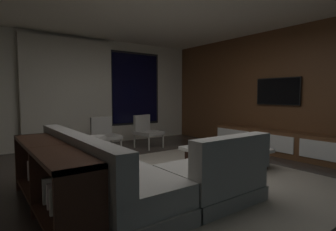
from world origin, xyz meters
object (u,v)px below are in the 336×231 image
object	(u,v)px
accent_chair_near_window	(146,129)
accent_chair_by_curtain	(104,133)
book_stack_on_coffee_table	(232,145)
console_table_behind_couch	(50,176)
coffee_table	(225,158)
mounted_tv	(278,91)
media_console	(280,143)
sectional_couch	(132,176)

from	to	relation	value
accent_chair_near_window	accent_chair_by_curtain	xyz separation A→B (m)	(-1.06, 0.04, 0.00)
book_stack_on_coffee_table	accent_chair_near_window	size ratio (longest dim) A/B	0.37
accent_chair_by_curtain	console_table_behind_couch	distance (m)	3.10
accent_chair_near_window	coffee_table	bearing A→B (deg)	-87.33
accent_chair_by_curtain	mounted_tv	world-z (taller)	mounted_tv
accent_chair_by_curtain	media_console	bearing A→B (deg)	-40.60
coffee_table	media_console	bearing A→B (deg)	0.07
console_table_behind_couch	book_stack_on_coffee_table	bearing A→B (deg)	1.07
sectional_couch	accent_chair_near_window	bearing A→B (deg)	55.36
coffee_table	mounted_tv	size ratio (longest dim) A/B	1.14
book_stack_on_coffee_table	coffee_table	bearing A→B (deg)	141.57
sectional_couch	coffee_table	world-z (taller)	sectional_couch
coffee_table	console_table_behind_couch	size ratio (longest dim) A/B	0.55
coffee_table	mounted_tv	bearing A→B (deg)	6.08
accent_chair_near_window	console_table_behind_couch	size ratio (longest dim) A/B	0.37
sectional_couch	accent_chair_by_curtain	distance (m)	2.84
sectional_couch	media_console	world-z (taller)	sectional_couch
coffee_table	book_stack_on_coffee_table	xyz separation A→B (m)	(0.09, -0.07, 0.23)
accent_chair_near_window	console_table_behind_couch	distance (m)	3.76
media_console	console_table_behind_couch	xyz separation A→B (m)	(-4.57, -0.13, 0.16)
sectional_couch	book_stack_on_coffee_table	xyz separation A→B (m)	(2.05, 0.19, 0.12)
media_console	mounted_tv	xyz separation A→B (m)	(0.18, 0.20, 1.10)
book_stack_on_coffee_table	sectional_couch	bearing A→B (deg)	-174.80
sectional_couch	accent_chair_near_window	size ratio (longest dim) A/B	3.21
accent_chair_by_curtain	mounted_tv	size ratio (longest dim) A/B	0.77
sectional_couch	mounted_tv	size ratio (longest dim) A/B	2.46
sectional_couch	accent_chair_by_curtain	size ratio (longest dim) A/B	3.21
coffee_table	sectional_couch	bearing A→B (deg)	-172.53
sectional_couch	media_console	bearing A→B (deg)	4.05
sectional_couch	media_console	distance (m)	3.67
sectional_couch	mounted_tv	world-z (taller)	mounted_tv
coffee_table	accent_chair_near_window	size ratio (longest dim) A/B	1.49
sectional_couch	media_console	size ratio (longest dim) A/B	0.81
book_stack_on_coffee_table	accent_chair_near_window	bearing A→B (deg)	94.64
accent_chair_by_curtain	console_table_behind_couch	size ratio (longest dim) A/B	0.37
accent_chair_near_window	mounted_tv	size ratio (longest dim) A/B	0.77
book_stack_on_coffee_table	console_table_behind_couch	xyz separation A→B (m)	(-2.96, -0.06, -0.00)
accent_chair_near_window	media_console	distance (m)	3.03
mounted_tv	coffee_table	bearing A→B (deg)	-173.92
sectional_couch	media_console	xyz separation A→B (m)	(3.66, 0.26, -0.04)
sectional_couch	accent_chair_near_window	world-z (taller)	sectional_couch
sectional_couch	coffee_table	distance (m)	1.98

